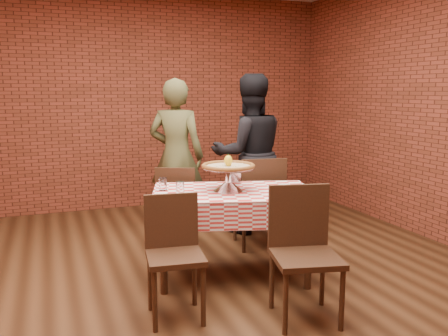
{
  "coord_description": "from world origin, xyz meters",
  "views": [
    {
      "loc": [
        -1.09,
        -3.38,
        1.6
      ],
      "look_at": [
        0.32,
        0.32,
        0.94
      ],
      "focal_mm": 37.49,
      "sensor_mm": 36.0,
      "label": 1
    }
  ],
  "objects_px": {
    "pizza": "(228,167)",
    "condiment_caddy": "(235,177)",
    "diner_olive": "(176,156)",
    "diner_black": "(249,154)",
    "chair_near_left": "(175,260)",
    "water_glass_left": "(180,188)",
    "chair_far_right": "(258,201)",
    "table": "(233,234)",
    "pizza_stand": "(228,179)",
    "chair_far_left": "(178,207)",
    "water_glass_right": "(163,184)",
    "chair_near_right": "(306,256)"
  },
  "relations": [
    {
      "from": "table",
      "to": "chair_near_right",
      "type": "xyz_separation_m",
      "value": [
        0.19,
        -0.9,
        0.09
      ]
    },
    {
      "from": "chair_near_left",
      "to": "chair_far_left",
      "type": "bearing_deg",
      "value": 80.62
    },
    {
      "from": "diner_olive",
      "to": "diner_black",
      "type": "height_order",
      "value": "diner_black"
    },
    {
      "from": "condiment_caddy",
      "to": "chair_far_left",
      "type": "bearing_deg",
      "value": 144.41
    },
    {
      "from": "pizza_stand",
      "to": "chair_far_right",
      "type": "relative_size",
      "value": 0.48
    },
    {
      "from": "pizza_stand",
      "to": "chair_far_left",
      "type": "distance_m",
      "value": 0.96
    },
    {
      "from": "table",
      "to": "chair_far_right",
      "type": "distance_m",
      "value": 0.87
    },
    {
      "from": "pizza",
      "to": "water_glass_right",
      "type": "bearing_deg",
      "value": 157.19
    },
    {
      "from": "table",
      "to": "pizza_stand",
      "type": "bearing_deg",
      "value": 159.25
    },
    {
      "from": "chair_far_right",
      "to": "diner_black",
      "type": "height_order",
      "value": "diner_black"
    },
    {
      "from": "table",
      "to": "water_glass_left",
      "type": "bearing_deg",
      "value": 177.73
    },
    {
      "from": "pizza_stand",
      "to": "diner_black",
      "type": "xyz_separation_m",
      "value": [
        0.71,
        1.16,
        0.03
      ]
    },
    {
      "from": "pizza_stand",
      "to": "water_glass_left",
      "type": "xyz_separation_m",
      "value": [
        -0.42,
        0.0,
        -0.05
      ]
    },
    {
      "from": "pizza",
      "to": "chair_far_right",
      "type": "distance_m",
      "value": 1.01
    },
    {
      "from": "chair_near_left",
      "to": "chair_near_right",
      "type": "height_order",
      "value": "chair_near_right"
    },
    {
      "from": "pizza_stand",
      "to": "chair_far_left",
      "type": "relative_size",
      "value": 0.52
    },
    {
      "from": "chair_near_right",
      "to": "diner_olive",
      "type": "distance_m",
      "value": 2.43
    },
    {
      "from": "pizza_stand",
      "to": "diner_black",
      "type": "height_order",
      "value": "diner_black"
    },
    {
      "from": "condiment_caddy",
      "to": "diner_olive",
      "type": "distance_m",
      "value": 1.24
    },
    {
      "from": "chair_far_left",
      "to": "water_glass_right",
      "type": "bearing_deg",
      "value": 88.1
    },
    {
      "from": "pizza_stand",
      "to": "water_glass_right",
      "type": "height_order",
      "value": "pizza_stand"
    },
    {
      "from": "pizza_stand",
      "to": "chair_near_right",
      "type": "height_order",
      "value": "pizza_stand"
    },
    {
      "from": "chair_near_right",
      "to": "diner_olive",
      "type": "relative_size",
      "value": 0.54
    },
    {
      "from": "diner_black",
      "to": "pizza",
      "type": "bearing_deg",
      "value": 66.2
    },
    {
      "from": "water_glass_left",
      "to": "condiment_caddy",
      "type": "bearing_deg",
      "value": 21.96
    },
    {
      "from": "table",
      "to": "chair_near_right",
      "type": "relative_size",
      "value": 1.42
    },
    {
      "from": "condiment_caddy",
      "to": "chair_near_left",
      "type": "xyz_separation_m",
      "value": [
        -0.79,
        -0.82,
        -0.39
      ]
    },
    {
      "from": "condiment_caddy",
      "to": "water_glass_left",
      "type": "bearing_deg",
      "value": -135.71
    },
    {
      "from": "diner_black",
      "to": "pizza_stand",
      "type": "bearing_deg",
      "value": 66.2
    },
    {
      "from": "chair_near_left",
      "to": "diner_olive",
      "type": "height_order",
      "value": "diner_olive"
    },
    {
      "from": "pizza",
      "to": "condiment_caddy",
      "type": "relative_size",
      "value": 3.25
    },
    {
      "from": "diner_black",
      "to": "table",
      "type": "bearing_deg",
      "value": 67.85
    },
    {
      "from": "water_glass_right",
      "to": "diner_black",
      "type": "bearing_deg",
      "value": 37.77
    },
    {
      "from": "pizza_stand",
      "to": "pizza",
      "type": "bearing_deg",
      "value": 0.0
    },
    {
      "from": "chair_far_left",
      "to": "diner_black",
      "type": "xyz_separation_m",
      "value": [
        0.92,
        0.32,
        0.46
      ]
    },
    {
      "from": "water_glass_left",
      "to": "chair_far_right",
      "type": "relative_size",
      "value": 0.11
    },
    {
      "from": "pizza_stand",
      "to": "water_glass_right",
      "type": "bearing_deg",
      "value": 157.19
    },
    {
      "from": "condiment_caddy",
      "to": "chair_near_left",
      "type": "relative_size",
      "value": 0.16
    },
    {
      "from": "table",
      "to": "chair_far_left",
      "type": "relative_size",
      "value": 1.53
    },
    {
      "from": "condiment_caddy",
      "to": "chair_near_left",
      "type": "height_order",
      "value": "condiment_caddy"
    },
    {
      "from": "table",
      "to": "chair_far_right",
      "type": "height_order",
      "value": "chair_far_right"
    },
    {
      "from": "chair_near_left",
      "to": "chair_far_left",
      "type": "xyz_separation_m",
      "value": [
        0.41,
        1.42,
        -0.0
      ]
    },
    {
      "from": "water_glass_right",
      "to": "chair_far_left",
      "type": "xyz_separation_m",
      "value": [
        0.3,
        0.62,
        -0.38
      ]
    },
    {
      "from": "pizza",
      "to": "chair_far_left",
      "type": "height_order",
      "value": "pizza"
    },
    {
      "from": "chair_near_right",
      "to": "chair_far_left",
      "type": "xyz_separation_m",
      "value": [
        -0.43,
        1.75,
        -0.03
      ]
    },
    {
      "from": "chair_far_left",
      "to": "diner_olive",
      "type": "relative_size",
      "value": 0.5
    },
    {
      "from": "chair_far_right",
      "to": "water_glass_right",
      "type": "bearing_deg",
      "value": 30.87
    },
    {
      "from": "condiment_caddy",
      "to": "chair_near_right",
      "type": "height_order",
      "value": "chair_near_right"
    },
    {
      "from": "water_glass_left",
      "to": "chair_far_left",
      "type": "xyz_separation_m",
      "value": [
        0.21,
        0.83,
        -0.38
      ]
    },
    {
      "from": "pizza",
      "to": "condiment_caddy",
      "type": "height_order",
      "value": "pizza"
    }
  ]
}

